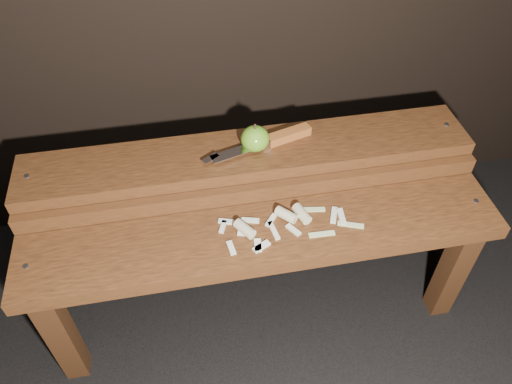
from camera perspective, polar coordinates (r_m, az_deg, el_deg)
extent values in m
plane|color=black|center=(1.59, 0.41, -12.91)|extent=(60.00, 60.00, 0.00)
cube|color=#381E0E|center=(1.42, -21.38, -14.88)|extent=(0.06, 0.06, 0.38)
cube|color=#381E0E|center=(1.54, 21.55, -8.31)|extent=(0.06, 0.06, 0.38)
cube|color=#492711|center=(1.24, 0.94, -5.20)|extent=(1.20, 0.20, 0.04)
cylinder|color=slate|center=(1.27, -24.82, -7.74)|extent=(0.01, 0.01, 0.00)
cylinder|color=slate|center=(1.41, 23.86, -0.97)|extent=(0.01, 0.01, 0.00)
cube|color=#381E0E|center=(1.56, -20.90, -4.62)|extent=(0.06, 0.06, 0.46)
cube|color=#381E0E|center=(1.67, 17.56, 0.56)|extent=(0.06, 0.06, 0.46)
cube|color=#492711|center=(1.28, -0.04, -0.15)|extent=(1.20, 0.02, 0.05)
cube|color=#492711|center=(1.33, -0.88, 4.24)|extent=(1.20, 0.18, 0.04)
cylinder|color=slate|center=(1.37, -24.72, 1.64)|extent=(0.01, 0.01, 0.00)
cylinder|color=slate|center=(1.49, 20.96, 7.19)|extent=(0.01, 0.01, 0.00)
ellipsoid|color=#5C931E|center=(1.30, -0.11, 6.12)|extent=(0.08, 0.08, 0.07)
cylinder|color=#382314|center=(1.27, -0.11, 7.49)|extent=(0.01, 0.01, 0.01)
cube|color=#944E20|center=(1.35, 3.73, 6.52)|extent=(0.13, 0.06, 0.03)
cube|color=silver|center=(1.32, 0.89, 5.61)|extent=(0.03, 0.04, 0.03)
cube|color=silver|center=(1.29, -2.27, 4.58)|extent=(0.14, 0.07, 0.00)
cube|color=silver|center=(1.28, -5.20, 3.84)|extent=(0.05, 0.04, 0.00)
cube|color=beige|center=(1.27, 8.88, -2.62)|extent=(0.03, 0.05, 0.01)
cube|color=beige|center=(1.27, 9.73, -2.77)|extent=(0.02, 0.05, 0.01)
cube|color=beige|center=(1.24, 1.73, -3.24)|extent=(0.04, 0.04, 0.01)
cube|color=beige|center=(1.19, 0.21, -6.11)|extent=(0.02, 0.04, 0.01)
cube|color=beige|center=(1.23, -3.80, -3.97)|extent=(0.03, 0.04, 0.01)
cube|color=beige|center=(1.23, 4.28, -4.34)|extent=(0.03, 0.04, 0.01)
cube|color=beige|center=(1.22, 2.03, -4.42)|extent=(0.02, 0.06, 0.01)
cube|color=beige|center=(1.24, -3.44, -3.38)|extent=(0.04, 0.02, 0.01)
cube|color=beige|center=(1.22, -1.20, -4.76)|extent=(0.04, 0.02, 0.01)
cube|color=beige|center=(1.24, -0.66, -3.26)|extent=(0.05, 0.02, 0.01)
cube|color=beige|center=(1.19, -2.86, -6.39)|extent=(0.02, 0.04, 0.01)
cube|color=beige|center=(1.19, 0.63, -6.25)|extent=(0.05, 0.03, 0.01)
cylinder|color=#C9BB8C|center=(1.24, 3.46, -2.62)|extent=(0.06, 0.06, 0.03)
cylinder|color=#C9BB8C|center=(1.21, -1.30, -4.23)|extent=(0.05, 0.06, 0.03)
cylinder|color=#C9BB8C|center=(1.25, 5.26, -2.49)|extent=(0.04, 0.06, 0.03)
cube|color=#BCC988|center=(1.23, 7.52, -4.79)|extent=(0.07, 0.02, 0.00)
cube|color=#BCC988|center=(1.26, 10.76, -3.70)|extent=(0.07, 0.04, 0.00)
cube|color=#BCC988|center=(1.28, 6.46, -2.00)|extent=(0.07, 0.02, 0.00)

